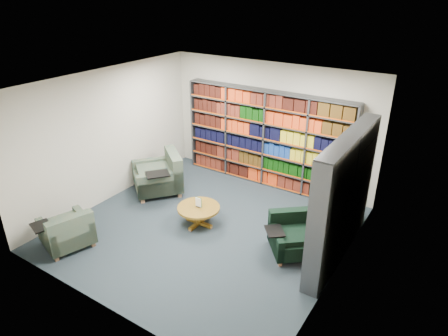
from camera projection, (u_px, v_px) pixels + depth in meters
The scene contains 7 objects.
room_shell at pixel (206, 162), 7.13m from camera, with size 5.02×5.02×2.82m.
bookshelf_back at pixel (266, 139), 9.04m from camera, with size 4.00×0.28×2.20m.
bookshelf_right at pixel (343, 198), 6.56m from camera, with size 0.28×2.50×2.20m.
chair_teal_left at pixel (162, 176), 8.96m from camera, with size 1.40×1.40×0.90m.
chair_green_right at pixel (293, 237), 6.97m from camera, with size 1.08×1.08×0.70m.
chair_teal_front at pixel (68, 233), 7.06m from camera, with size 1.00×1.05×0.72m.
coffee_table at pixel (199, 210), 7.72m from camera, with size 0.83×0.83×0.58m.
Camera 1 is at (3.82, -5.29, 4.31)m, focal length 32.00 mm.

